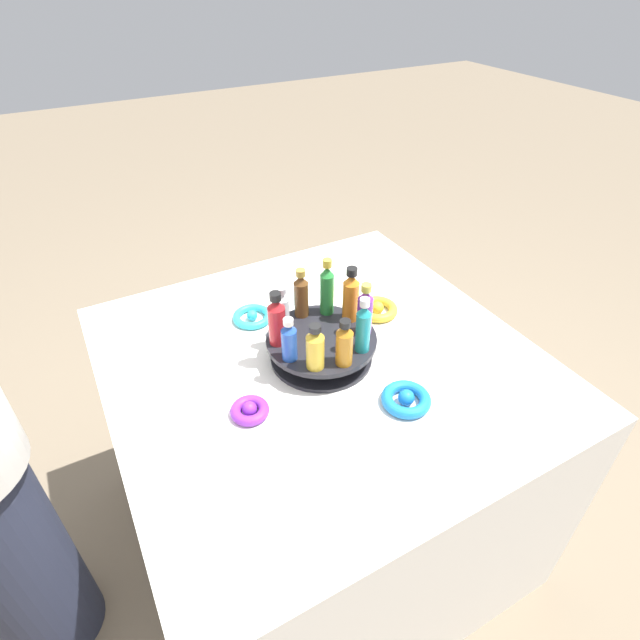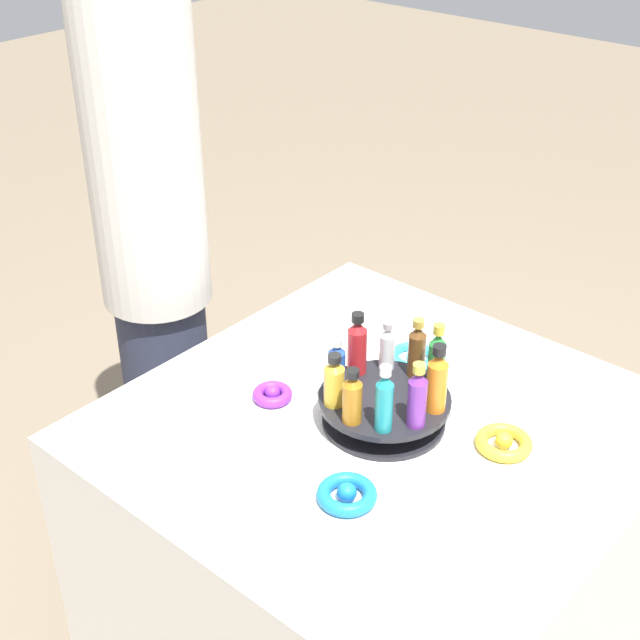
% 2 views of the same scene
% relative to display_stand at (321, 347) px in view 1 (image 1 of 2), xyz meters
% --- Properties ---
extents(ground_plane, '(12.00, 12.00, 0.00)m').
position_rel_display_stand_xyz_m(ground_plane, '(0.00, 0.00, -0.74)').
color(ground_plane, '#756651').
extents(party_table, '(0.98, 0.98, 0.71)m').
position_rel_display_stand_xyz_m(party_table, '(0.00, 0.00, -0.39)').
color(party_table, silver).
rests_on(party_table, ground_plane).
extents(display_stand, '(0.26, 0.26, 0.06)m').
position_rel_display_stand_xyz_m(display_stand, '(0.00, 0.00, 0.00)').
color(display_stand, black).
rests_on(display_stand, party_table).
extents(bottle_teal, '(0.03, 0.03, 0.14)m').
position_rel_display_stand_xyz_m(bottle_teal, '(-0.08, -0.06, 0.09)').
color(bottle_teal, teal).
rests_on(bottle_teal, display_stand).
extents(bottle_purple, '(0.04, 0.04, 0.13)m').
position_rel_display_stand_xyz_m(bottle_purple, '(-0.03, -0.10, 0.09)').
color(bottle_purple, '#702D93').
rests_on(bottle_purple, display_stand).
extents(bottle_orange, '(0.04, 0.04, 0.14)m').
position_rel_display_stand_xyz_m(bottle_orange, '(0.03, -0.10, 0.10)').
color(bottle_orange, orange).
rests_on(bottle_orange, display_stand).
extents(bottle_green, '(0.03, 0.03, 0.15)m').
position_rel_display_stand_xyz_m(bottle_green, '(0.08, -0.06, 0.10)').
color(bottle_green, '#288438').
rests_on(bottle_green, display_stand).
extents(bottle_brown, '(0.04, 0.04, 0.13)m').
position_rel_display_stand_xyz_m(bottle_brown, '(0.10, -0.00, 0.09)').
color(bottle_brown, brown).
rests_on(bottle_brown, display_stand).
extents(bottle_clear, '(0.03, 0.03, 0.11)m').
position_rel_display_stand_xyz_m(bottle_clear, '(0.08, 0.06, 0.08)').
color(bottle_clear, silver).
rests_on(bottle_clear, display_stand).
extents(bottle_red, '(0.04, 0.04, 0.14)m').
position_rel_display_stand_xyz_m(bottle_red, '(0.03, 0.10, 0.09)').
color(bottle_red, '#B21E23').
rests_on(bottle_red, display_stand).
extents(bottle_blue, '(0.03, 0.03, 0.11)m').
position_rel_display_stand_xyz_m(bottle_blue, '(-0.03, 0.10, 0.08)').
color(bottle_blue, '#234CAD').
rests_on(bottle_blue, display_stand).
extents(bottle_gold, '(0.04, 0.04, 0.11)m').
position_rel_display_stand_xyz_m(bottle_gold, '(-0.08, 0.06, 0.08)').
color(bottle_gold, gold).
rests_on(bottle_gold, display_stand).
extents(bottle_amber, '(0.04, 0.04, 0.11)m').
position_rel_display_stand_xyz_m(bottle_amber, '(-0.10, 0.00, 0.08)').
color(bottle_amber, '#AD6B19').
rests_on(bottle_amber, display_stand).
extents(ribbon_bow_purple, '(0.08, 0.08, 0.03)m').
position_rel_display_stand_xyz_m(ribbon_bow_purple, '(-0.09, 0.22, -0.02)').
color(ribbon_bow_purple, purple).
rests_on(ribbon_bow_purple, party_table).
extents(ribbon_bow_blue, '(0.11, 0.11, 0.04)m').
position_rel_display_stand_xyz_m(ribbon_bow_blue, '(-0.22, -0.09, -0.02)').
color(ribbon_bow_blue, blue).
rests_on(ribbon_bow_blue, party_table).
extents(ribbon_bow_gold, '(0.11, 0.11, 0.03)m').
position_rel_display_stand_xyz_m(ribbon_bow_gold, '(0.09, -0.22, -0.02)').
color(ribbon_bow_gold, gold).
rests_on(ribbon_bow_gold, party_table).
extents(ribbon_bow_teal, '(0.10, 0.10, 0.03)m').
position_rel_display_stand_xyz_m(ribbon_bow_teal, '(0.22, 0.09, -0.02)').
color(ribbon_bow_teal, '#2DB7CC').
rests_on(ribbon_bow_teal, party_table).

